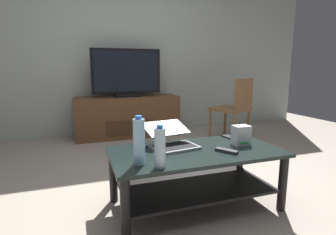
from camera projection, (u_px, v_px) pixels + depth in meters
ground_plane at (176, 192)px, 2.16m from camera, size 7.68×7.68×0.00m
back_wall at (123, 42)px, 4.02m from camera, size 6.40×0.12×2.80m
coffee_table at (195, 168)px, 1.90m from camera, size 1.21×0.62×0.43m
media_cabinet at (128, 116)px, 3.92m from camera, size 1.50×0.47×0.59m
television at (127, 74)px, 3.78m from camera, size 0.99×0.20×0.68m
dining_chair at (235, 106)px, 3.60m from camera, size 0.59×0.59×0.87m
laptop at (171, 139)px, 1.95m from camera, size 0.38×0.41×0.16m
router_box at (241, 135)px, 2.00m from camera, size 0.12×0.10×0.15m
water_bottle_near at (160, 147)px, 1.53m from camera, size 0.07×0.07×0.26m
water_bottle_far at (139, 141)px, 1.58m from camera, size 0.07×0.07×0.30m
cell_phone at (230, 137)px, 2.22m from camera, size 0.08×0.15×0.01m
tv_remote at (226, 151)px, 1.83m from camera, size 0.12×0.16×0.02m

